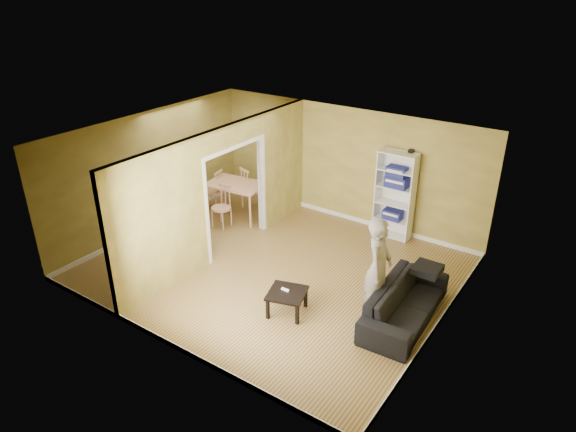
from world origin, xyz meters
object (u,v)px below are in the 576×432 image
at_px(coffee_table, 287,295).
at_px(chair_far, 251,188).
at_px(sofa, 406,298).
at_px(dining_table, 236,187).
at_px(bookshelf, 396,195).
at_px(person, 379,260).
at_px(chair_near, 221,207).
at_px(chair_left, 213,189).

relative_size(coffee_table, chair_far, 0.59).
distance_m(coffee_table, chair_far, 4.32).
distance_m(sofa, dining_table, 5.03).
bearing_deg(dining_table, bookshelf, 19.07).
distance_m(person, dining_table, 4.62).
bearing_deg(dining_table, sofa, -17.28).
bearing_deg(chair_near, dining_table, 93.97).
distance_m(person, bookshelf, 2.94).
height_order(coffee_table, chair_far, chair_far).
height_order(person, dining_table, person).
bearing_deg(chair_far, dining_table, 107.95).
bearing_deg(person, coffee_table, 112.59).
relative_size(sofa, person, 1.04).
height_order(sofa, person, person).
distance_m(sofa, bookshelf, 3.05).
relative_size(bookshelf, chair_left, 1.92).
height_order(dining_table, chair_far, chair_far).
distance_m(person, chair_near, 4.40).
height_order(bookshelf, chair_left, bookshelf).
bearing_deg(bookshelf, coffee_table, -94.62).
height_order(dining_table, chair_near, chair_near).
distance_m(dining_table, chair_far, 0.60).
xyz_separation_m(chair_near, chair_far, (-0.07, 1.17, 0.04)).
xyz_separation_m(bookshelf, chair_far, (-3.39, -0.62, -0.43)).
distance_m(bookshelf, chair_far, 3.48).
bearing_deg(coffee_table, sofa, 29.49).
bearing_deg(dining_table, chair_near, -83.63).
bearing_deg(chair_near, chair_left, 139.49).
distance_m(coffee_table, chair_left, 4.55).
relative_size(bookshelf, coffee_table, 3.13).
bearing_deg(chair_far, chair_left, 55.08).
xyz_separation_m(bookshelf, dining_table, (-3.39, -1.17, -0.21)).
bearing_deg(coffee_table, chair_left, 147.37).
bearing_deg(dining_table, person, -20.52).
xyz_separation_m(coffee_table, chair_far, (-3.10, 3.00, 0.17)).
bearing_deg(bookshelf, dining_table, -160.93).
bearing_deg(coffee_table, dining_table, 141.77).
relative_size(coffee_table, dining_table, 0.47).
xyz_separation_m(sofa, bookshelf, (-1.39, 2.66, 0.54)).
relative_size(dining_table, chair_left, 1.32).
bearing_deg(bookshelf, sofa, -62.37).
bearing_deg(coffee_table, chair_far, 135.95).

